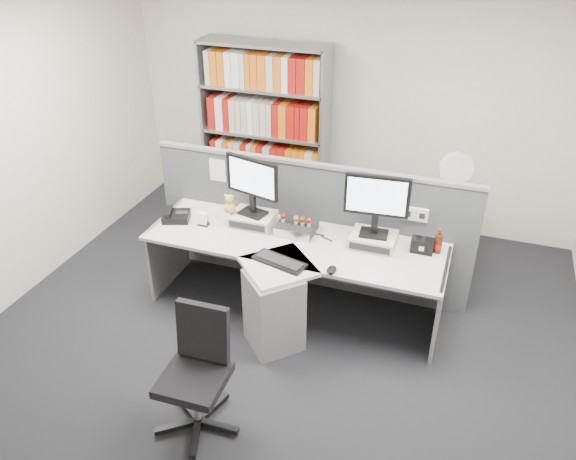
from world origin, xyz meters
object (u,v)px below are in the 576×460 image
at_px(desk, 286,280).
at_px(filing_cabinet, 445,235).
at_px(speaker, 422,245).
at_px(desk_fan, 455,172).
at_px(cola_bottle, 438,244).
at_px(mouse, 332,270).
at_px(desk_phone, 176,216).
at_px(office_chair, 198,368).
at_px(desk_calendar, 203,220).
at_px(shelving_unit, 265,136).
at_px(desktop_pc, 296,228).
at_px(monitor_left, 252,182).
at_px(monitor_right, 377,200).
at_px(keyboard, 280,261).

height_order(desk, filing_cabinet, desk).
relative_size(speaker, desk_fan, 0.34).
relative_size(desk, cola_bottle, 11.44).
height_order(mouse, desk_fan, desk_fan).
xyz_separation_m(desk_phone, speaker, (2.21, 0.19, 0.02)).
distance_m(desk_fan, office_chair, 3.03).
relative_size(mouse, cola_bottle, 0.52).
xyz_separation_m(desk_calendar, office_chair, (0.66, -1.43, -0.28)).
bearing_deg(shelving_unit, desk_phone, -98.74).
xyz_separation_m(desktop_pc, desk_fan, (1.23, 1.03, 0.28)).
xyz_separation_m(monitor_left, desk_phone, (-0.70, -0.17, -0.38)).
xyz_separation_m(monitor_right, mouse, (-0.22, -0.51, -0.40)).
bearing_deg(desktop_pc, shelving_unit, 120.44).
xyz_separation_m(desk, monitor_left, (-0.45, 0.38, 0.68)).
bearing_deg(desk, cola_bottle, 20.58).
relative_size(mouse, filing_cabinet, 0.17).
xyz_separation_m(monitor_left, monitor_right, (1.10, -0.00, 0.00)).
bearing_deg(keyboard, filing_cabinet, 52.08).
bearing_deg(monitor_left, cola_bottle, 2.09).
height_order(monitor_left, desk_fan, monitor_left).
xyz_separation_m(keyboard, desk_fan, (1.20, 1.54, 0.31)).
relative_size(keyboard, shelving_unit, 0.24).
distance_m(keyboard, speaker, 1.20).
distance_m(desk, keyboard, 0.31).
xyz_separation_m(desktop_pc, desk_calendar, (-0.83, -0.16, 0.01)).
bearing_deg(desk_phone, desktop_pc, 7.87).
bearing_deg(monitor_left, monitor_right, -0.00).
bearing_deg(desk_calendar, keyboard, -22.29).
relative_size(shelving_unit, office_chair, 2.19).
relative_size(cola_bottle, desk_fan, 0.41).
bearing_deg(office_chair, desk_phone, 123.17).
bearing_deg(desk_fan, monitor_right, -118.39).
xyz_separation_m(desk_phone, desk_calendar, (0.29, -0.01, 0.01)).
xyz_separation_m(monitor_left, cola_bottle, (1.63, 0.06, -0.34)).
bearing_deg(desk_fan, shelving_unit, 167.93).
xyz_separation_m(desk_calendar, cola_bottle, (2.04, 0.23, 0.03)).
bearing_deg(desk_phone, shelving_unit, 81.26).
distance_m(keyboard, filing_cabinet, 1.99).
xyz_separation_m(desk, keyboard, (-0.00, -0.14, 0.28)).
relative_size(monitor_right, speaker, 2.91).
bearing_deg(cola_bottle, mouse, -142.59).
bearing_deg(office_chair, filing_cabinet, 61.79).
bearing_deg(shelving_unit, office_chair, -77.31).
distance_m(cola_bottle, office_chair, 2.19).
height_order(monitor_left, keyboard, monitor_left).
distance_m(desk, cola_bottle, 1.31).
distance_m(speaker, office_chair, 2.09).
bearing_deg(shelving_unit, filing_cabinet, -12.07).
relative_size(monitor_right, desk_fan, 0.99).
relative_size(monitor_left, speaker, 2.87).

